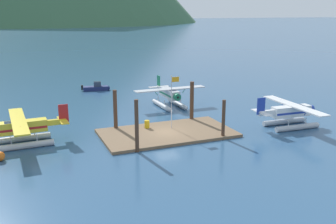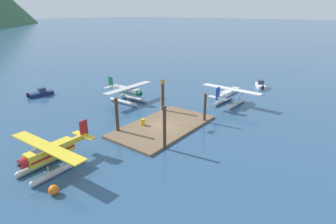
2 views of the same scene
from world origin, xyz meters
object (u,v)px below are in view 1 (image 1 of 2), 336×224
at_px(flagpole, 173,96).
at_px(boat_navy_open_north, 96,87).
at_px(fuel_drum, 147,124).
at_px(mooring_buoy, 0,156).
at_px(seaplane_white_stbd_aft, 291,114).
at_px(seaplane_yellow_port_fwd, 22,130).
at_px(seaplane_silver_bow_right, 169,96).

distance_m(flagpole, boat_navy_open_north, 26.49).
bearing_deg(fuel_drum, mooring_buoy, -166.45).
distance_m(mooring_buoy, boat_navy_open_north, 32.36).
bearing_deg(seaplane_white_stbd_aft, seaplane_yellow_port_fwd, 170.03).
bearing_deg(seaplane_yellow_port_fwd, mooring_buoy, -119.50).
bearing_deg(seaplane_silver_bow_right, boat_navy_open_north, 114.97).
bearing_deg(boat_navy_open_north, flagpole, -82.91).
xyz_separation_m(mooring_buoy, seaplane_white_stbd_aft, (31.53, -1.37, 1.13)).
height_order(flagpole, seaplane_white_stbd_aft, flagpole).
bearing_deg(seaplane_white_stbd_aft, boat_navy_open_north, 118.89).
relative_size(seaplane_yellow_port_fwd, boat_navy_open_north, 2.15).
distance_m(mooring_buoy, seaplane_white_stbd_aft, 31.58).
distance_m(flagpole, fuel_drum, 4.41).
bearing_deg(seaplane_yellow_port_fwd, flagpole, -4.05).
bearing_deg(seaplane_white_stbd_aft, mooring_buoy, 177.50).
bearing_deg(mooring_buoy, flagpole, 8.32).
distance_m(flagpole, seaplane_silver_bow_right, 11.56).
bearing_deg(seaplane_yellow_port_fwd, boat_navy_open_north, 62.84).
xyz_separation_m(fuel_drum, mooring_buoy, (-15.46, -3.73, -0.29)).
height_order(seaplane_yellow_port_fwd, seaplane_white_stbd_aft, same).
bearing_deg(fuel_drum, seaplane_white_stbd_aft, -17.61).
xyz_separation_m(flagpole, fuel_drum, (-2.71, 1.07, -3.31)).
relative_size(seaplane_yellow_port_fwd, seaplane_white_stbd_aft, 1.00).
distance_m(seaplane_silver_bow_right, boat_navy_open_north, 17.11).
xyz_separation_m(mooring_buoy, seaplane_yellow_port_fwd, (2.14, 3.79, 1.13)).
height_order(mooring_buoy, seaplane_silver_bow_right, seaplane_silver_bow_right).
bearing_deg(seaplane_silver_bow_right, seaplane_white_stbd_aft, -57.25).
bearing_deg(mooring_buoy, seaplane_yellow_port_fwd, 60.50).
relative_size(flagpole, boat_navy_open_north, 1.24).
height_order(seaplane_silver_bow_right, seaplane_yellow_port_fwd, same).
relative_size(flagpole, fuel_drum, 6.86).
relative_size(fuel_drum, boat_navy_open_north, 0.18).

